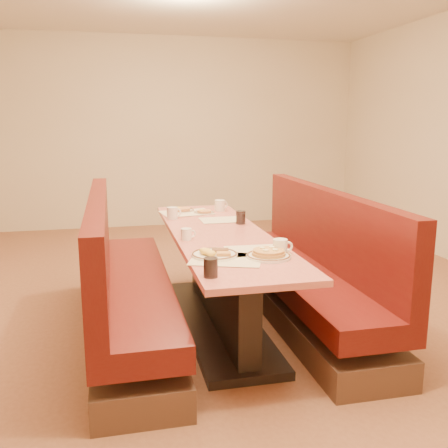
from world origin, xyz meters
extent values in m
plane|color=#9E6647|center=(0.00, 0.00, 0.00)|extent=(8.00, 8.00, 0.00)
cube|color=beige|center=(0.00, 4.00, 1.40)|extent=(6.00, 0.04, 2.80)
cube|color=black|center=(0.00, 0.00, 0.03)|extent=(0.55, 1.88, 0.06)
cube|color=black|center=(0.00, 0.00, 0.35)|extent=(0.15, 1.75, 0.71)
cube|color=#E07767|center=(0.00, 0.00, 0.73)|extent=(0.70, 2.50, 0.04)
cube|color=#4C3326|center=(-0.68, 0.00, 0.10)|extent=(0.55, 2.50, 0.20)
cube|color=#52130E|center=(-0.68, 0.00, 0.37)|extent=(0.55, 2.50, 0.16)
cube|color=#52130E|center=(-0.89, 0.00, 0.75)|extent=(0.12, 2.50, 0.60)
cube|color=#4C3326|center=(0.68, 0.00, 0.10)|extent=(0.55, 2.50, 0.20)
cube|color=#52130E|center=(0.68, 0.00, 0.37)|extent=(0.55, 2.50, 0.16)
cube|color=#52130E|center=(0.89, 0.00, 0.75)|extent=(0.12, 2.50, 0.60)
cube|color=beige|center=(-0.12, -0.73, 0.75)|extent=(0.51, 0.45, 0.00)
cube|color=beige|center=(0.12, -0.57, 0.75)|extent=(0.40, 0.31, 0.00)
cube|color=beige|center=(-0.12, 0.88, 0.75)|extent=(0.50, 0.40, 0.00)
cube|color=beige|center=(0.12, 0.48, 0.75)|extent=(0.36, 0.27, 0.00)
cylinder|color=white|center=(0.15, -0.75, 0.76)|extent=(0.28, 0.28, 0.02)
torus|color=brown|center=(0.15, -0.75, 0.77)|extent=(0.27, 0.27, 0.01)
cylinder|color=gold|center=(0.15, -0.75, 0.78)|extent=(0.21, 0.21, 0.02)
cylinder|color=gold|center=(0.15, -0.75, 0.79)|extent=(0.19, 0.19, 0.02)
cylinder|color=#FFEDA6|center=(0.18, -0.72, 0.81)|extent=(0.04, 0.04, 0.01)
cylinder|color=#FFEDA6|center=(0.11, -0.72, 0.81)|extent=(0.04, 0.04, 0.01)
cylinder|color=#FFEDA6|center=(0.12, -0.78, 0.81)|extent=(0.04, 0.04, 0.01)
cylinder|color=#FFEDA6|center=(0.18, -0.78, 0.81)|extent=(0.04, 0.04, 0.01)
cylinder|color=white|center=(-0.17, -0.64, 0.76)|extent=(0.29, 0.29, 0.02)
torus|color=brown|center=(-0.17, -0.64, 0.77)|extent=(0.29, 0.29, 0.01)
ellipsoid|color=yellow|center=(-0.23, -0.65, 0.79)|extent=(0.07, 0.07, 0.04)
ellipsoid|color=yellow|center=(-0.21, -0.70, 0.79)|extent=(0.06, 0.06, 0.03)
ellipsoid|color=yellow|center=(-0.24, -0.61, 0.78)|extent=(0.06, 0.06, 0.03)
cylinder|color=brown|center=(-0.14, -0.63, 0.78)|extent=(0.10, 0.03, 0.02)
cylinder|color=brown|center=(-0.13, -0.60, 0.78)|extent=(0.10, 0.03, 0.02)
cube|color=#E29446|center=(-0.13, -0.70, 0.78)|extent=(0.10, 0.08, 0.02)
cylinder|color=white|center=(0.04, 0.82, 0.76)|extent=(0.18, 0.18, 0.01)
torus|color=brown|center=(0.04, 0.82, 0.76)|extent=(0.18, 0.18, 0.01)
cylinder|color=#E39250|center=(0.04, 0.82, 0.77)|extent=(0.13, 0.13, 0.01)
ellipsoid|color=yellow|center=(0.01, 0.84, 0.78)|extent=(0.04, 0.04, 0.02)
cylinder|color=white|center=(-0.16, 0.95, 0.76)|extent=(0.24, 0.24, 0.02)
torus|color=brown|center=(-0.16, 0.95, 0.77)|extent=(0.23, 0.23, 0.01)
cylinder|color=#E39250|center=(-0.16, 0.95, 0.78)|extent=(0.17, 0.17, 0.02)
ellipsoid|color=yellow|center=(-0.18, 0.97, 0.79)|extent=(0.05, 0.05, 0.02)
cylinder|color=white|center=(0.24, -0.69, 0.80)|extent=(0.09, 0.09, 0.10)
torus|color=white|center=(0.29, -0.69, 0.80)|extent=(0.07, 0.02, 0.07)
cylinder|color=black|center=(0.24, -0.69, 0.84)|extent=(0.08, 0.08, 0.01)
cylinder|color=white|center=(-0.28, -0.16, 0.79)|extent=(0.08, 0.08, 0.08)
torus|color=white|center=(-0.24, -0.16, 0.79)|extent=(0.06, 0.02, 0.06)
cylinder|color=black|center=(-0.28, -0.16, 0.83)|extent=(0.07, 0.07, 0.01)
cylinder|color=white|center=(0.20, 0.92, 0.80)|extent=(0.10, 0.10, 0.10)
torus|color=white|center=(0.25, 0.94, 0.80)|extent=(0.07, 0.04, 0.07)
cylinder|color=black|center=(0.20, 0.92, 0.85)|extent=(0.08, 0.08, 0.01)
cylinder|color=white|center=(-0.28, 0.64, 0.80)|extent=(0.09, 0.09, 0.10)
torus|color=white|center=(-0.23, 0.66, 0.80)|extent=(0.07, 0.04, 0.07)
cylinder|color=black|center=(-0.28, 0.64, 0.84)|extent=(0.08, 0.08, 0.01)
cylinder|color=black|center=(-0.28, -1.05, 0.80)|extent=(0.07, 0.07, 0.11)
cylinder|color=silver|center=(-0.28, -1.05, 0.80)|extent=(0.08, 0.08, 0.11)
cylinder|color=black|center=(0.24, 0.30, 0.80)|extent=(0.07, 0.07, 0.11)
cylinder|color=silver|center=(0.24, 0.30, 0.80)|extent=(0.08, 0.08, 0.11)
camera|label=1|loc=(-0.79, -3.60, 1.59)|focal=40.00mm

